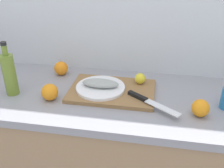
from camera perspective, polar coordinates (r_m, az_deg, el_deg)
The scene contains 11 objects.
back_wall at distance 1.52m, azimuth -0.57°, elevation 15.64°, with size 3.20×0.05×2.50m, color silver.
kitchen_counter at distance 1.62m, azimuth -2.63°, elevation -16.00°, with size 2.00×0.60×0.90m.
cutting_board at distance 1.35m, azimuth 0.00°, elevation -1.50°, with size 0.44×0.30×0.02m, color olive.
white_plate at distance 1.35m, azimuth -2.53°, elevation -0.79°, with size 0.25×0.25×0.01m, color white.
fish_fillet at distance 1.33m, azimuth -2.55°, elevation 0.17°, with size 0.19×0.08×0.04m, color #999E99.
chef_knife at distance 1.25m, azimuth 7.48°, elevation -3.52°, with size 0.25×0.19×0.02m.
lemon_0 at distance 1.40m, azimuth 6.15°, elevation 1.19°, with size 0.06×0.06×0.06m, color yellow.
olive_oil_bottle at distance 1.39m, azimuth -21.49°, elevation 2.12°, with size 0.06×0.06×0.28m.
orange_0 at distance 1.22m, azimuth 18.74°, elevation -4.99°, with size 0.08×0.08×0.08m, color orange.
orange_1 at distance 1.56m, azimuth -11.06°, elevation 3.39°, with size 0.08×0.08×0.08m, color orange.
orange_2 at distance 1.31m, azimuth -13.45°, elevation -1.72°, with size 0.08×0.08×0.08m, color orange.
Camera 1 is at (0.27, -1.13, 1.58)m, focal length 41.88 mm.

